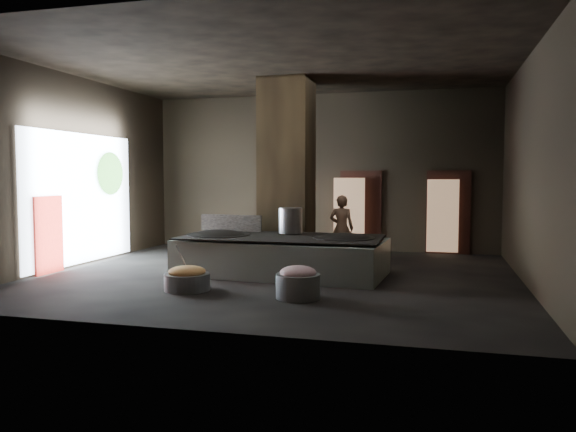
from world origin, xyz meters
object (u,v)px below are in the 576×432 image
(wok_left, at_px, (218,238))
(cook, at_px, (342,228))
(hearth_platform, at_px, (282,257))
(meat_basin, at_px, (298,286))
(wok_right, at_px, (344,242))
(veg_basin, at_px, (187,282))
(stock_pot, at_px, (290,221))

(wok_left, bearing_deg, cook, 43.68)
(hearth_platform, bearing_deg, meat_basin, -63.78)
(wok_right, height_order, veg_basin, wok_right)
(hearth_platform, xyz_separation_m, meat_basin, (0.92, -2.25, -0.17))
(wok_right, bearing_deg, wok_left, -177.95)
(wok_right, distance_m, stock_pot, 1.44)
(hearth_platform, bearing_deg, wok_right, 6.06)
(stock_pot, distance_m, meat_basin, 3.08)
(veg_basin, relative_size, meat_basin, 1.10)
(hearth_platform, distance_m, wok_left, 1.50)
(wok_left, height_order, cook, cook)
(wok_right, bearing_deg, meat_basin, -100.47)
(hearth_platform, distance_m, veg_basin, 2.46)
(cook, relative_size, veg_basin, 1.95)
(wok_right, xyz_separation_m, meat_basin, (-0.43, -2.30, -0.54))
(cook, bearing_deg, meat_basin, 90.63)
(wok_left, bearing_deg, wok_right, 2.05)
(wok_left, relative_size, veg_basin, 1.62)
(cook, bearing_deg, wok_left, 44.48)
(wok_left, xyz_separation_m, veg_basin, (0.20, -2.06, -0.59))
(wok_right, bearing_deg, hearth_platform, -177.88)
(wok_right, height_order, cook, cook)
(wok_right, relative_size, cook, 0.78)
(stock_pot, height_order, meat_basin, stock_pot)
(veg_basin, distance_m, meat_basin, 2.18)
(cook, relative_size, meat_basin, 2.14)
(hearth_platform, distance_m, meat_basin, 2.44)
(wok_right, height_order, meat_basin, wok_right)
(hearth_platform, relative_size, meat_basin, 5.67)
(wok_left, xyz_separation_m, stock_pot, (1.50, 0.60, 0.38))
(hearth_platform, xyz_separation_m, cook, (0.94, 2.23, 0.45))
(hearth_platform, height_order, veg_basin, hearth_platform)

